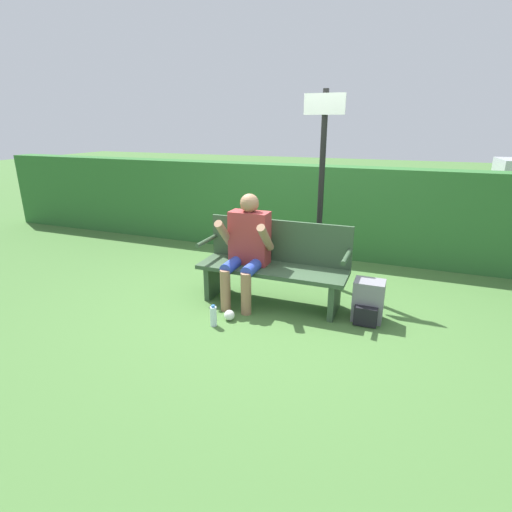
% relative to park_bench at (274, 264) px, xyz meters
% --- Properties ---
extents(ground_plane, '(40.00, 40.00, 0.00)m').
position_rel_park_bench_xyz_m(ground_plane, '(0.00, -0.07, -0.45)').
color(ground_plane, '#426B33').
extents(hedge_back, '(12.00, 0.40, 1.35)m').
position_rel_park_bench_xyz_m(hedge_back, '(0.00, 1.95, 0.23)').
color(hedge_back, '#2D662D').
rests_on(hedge_back, ground).
extents(park_bench, '(1.66, 0.50, 0.91)m').
position_rel_park_bench_xyz_m(park_bench, '(0.00, 0.00, 0.00)').
color(park_bench, '#334C33').
rests_on(park_bench, ground).
extents(person_seated, '(0.57, 0.57, 1.22)m').
position_rel_park_bench_xyz_m(person_seated, '(-0.28, -0.11, 0.23)').
color(person_seated, '#993333').
rests_on(person_seated, ground).
extents(backpack, '(0.30, 0.32, 0.43)m').
position_rel_park_bench_xyz_m(backpack, '(1.05, -0.10, -0.24)').
color(backpack, slate).
rests_on(backpack, ground).
extents(water_bottle, '(0.07, 0.07, 0.23)m').
position_rel_park_bench_xyz_m(water_bottle, '(-0.37, -0.79, -0.34)').
color(water_bottle, silver).
rests_on(water_bottle, ground).
extents(signpost, '(0.47, 0.09, 2.31)m').
position_rel_park_bench_xyz_m(signpost, '(0.32, 0.77, 0.89)').
color(signpost, black).
rests_on(signpost, ground).
extents(litter_crumple, '(0.11, 0.11, 0.11)m').
position_rel_park_bench_xyz_m(litter_crumple, '(-0.27, -0.62, -0.39)').
color(litter_crumple, silver).
rests_on(litter_crumple, ground).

